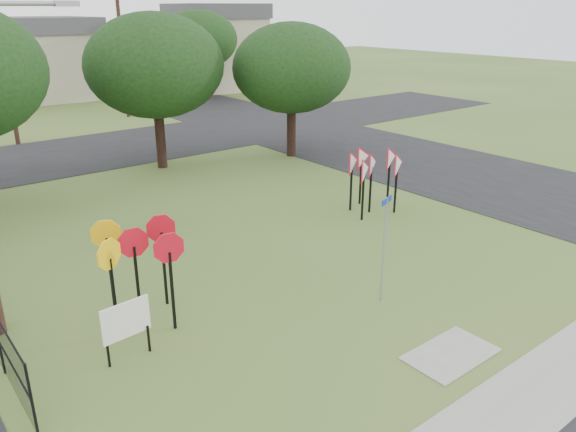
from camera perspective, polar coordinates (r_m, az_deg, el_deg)
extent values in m
plane|color=#3E5B22|center=(14.02, 8.22, -9.40)|extent=(140.00, 140.00, 0.00)
cube|color=gray|center=(12.06, 23.39, -16.54)|extent=(30.00, 1.60, 0.02)
cube|color=black|center=(28.65, 10.44, 6.16)|extent=(8.00, 50.00, 0.02)
cube|color=black|center=(30.40, -20.24, 6.05)|extent=(60.00, 8.00, 0.02)
cube|color=gray|center=(12.77, 16.22, -13.31)|extent=(2.00, 1.20, 0.02)
cylinder|color=#95989D|center=(13.92, 9.68, -3.45)|extent=(0.05, 0.05, 2.72)
cube|color=navy|center=(13.46, 10.01, 1.56)|extent=(0.54, 0.20, 0.14)
cube|color=black|center=(13.41, -15.02, -6.76)|extent=(0.06, 0.06, 1.92)
cube|color=black|center=(14.03, -12.46, -5.26)|extent=(0.06, 0.06, 1.92)
cube|color=black|center=(12.95, -11.67, -7.47)|extent=(0.06, 0.06, 1.92)
cube|color=black|center=(12.96, -17.22, -8.00)|extent=(0.06, 0.06, 1.92)
cube|color=black|center=(14.04, -17.55, -5.74)|extent=(0.06, 0.06, 1.92)
cube|color=black|center=(19.35, 7.61, 2.02)|extent=(0.06, 0.06, 1.74)
cube|color=black|center=(20.13, 8.37, 2.73)|extent=(0.06, 0.06, 1.74)
cube|color=black|center=(20.25, 10.88, 2.68)|extent=(0.06, 0.06, 1.74)
cube|color=black|center=(20.25, 6.42, 2.92)|extent=(0.06, 0.06, 1.74)
cube|color=black|center=(20.97, 7.38, 3.50)|extent=(0.06, 0.06, 1.74)
cube|color=black|center=(21.08, 10.17, 3.44)|extent=(0.06, 0.06, 1.74)
cube|color=black|center=(12.32, -17.80, -13.17)|extent=(0.04, 0.04, 0.62)
cube|color=black|center=(12.58, -13.97, -11.99)|extent=(0.04, 0.04, 0.62)
cube|color=silver|center=(12.12, -16.15, -10.11)|extent=(1.07, 0.13, 0.80)
cylinder|color=#95989D|center=(12.93, -26.88, 18.71)|extent=(2.40, 0.10, 0.10)
cube|color=#95989D|center=(13.25, -21.58, 19.43)|extent=(0.50, 0.18, 0.12)
cylinder|color=#3D251C|center=(33.04, -26.93, 14.14)|extent=(0.24, 0.24, 9.00)
cylinder|color=#3D251C|center=(39.28, -16.49, 15.77)|extent=(0.24, 0.24, 8.50)
cylinder|color=black|center=(10.76, -24.57, -16.76)|extent=(0.05, 0.05, 1.50)
cube|color=#B7AE93|center=(50.12, -23.94, 13.72)|extent=(8.00, 8.00, 5.00)
cube|color=#424247|center=(49.94, -24.47, 17.23)|extent=(8.40, 8.40, 1.20)
cube|color=#B7AE93|center=(51.95, -7.25, 15.99)|extent=(7.91, 7.91, 6.00)
cube|color=#424247|center=(51.80, -7.44, 19.96)|extent=(8.30, 8.30, 1.20)
cylinder|color=black|center=(26.31, -12.80, 7.44)|extent=(0.44, 0.44, 2.45)
ellipsoid|color=black|center=(25.79, -13.40, 14.65)|extent=(6.00, 6.00, 4.50)
cylinder|color=black|center=(27.80, 0.34, 8.44)|extent=(0.44, 0.44, 2.27)
ellipsoid|color=black|center=(27.32, 0.35, 14.81)|extent=(5.60, 5.60, 4.20)
cylinder|color=black|center=(46.67, -8.80, 13.23)|extent=(0.44, 0.44, 2.45)
ellipsoid|color=black|center=(46.38, -9.03, 17.30)|extent=(6.00, 6.00, 4.50)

